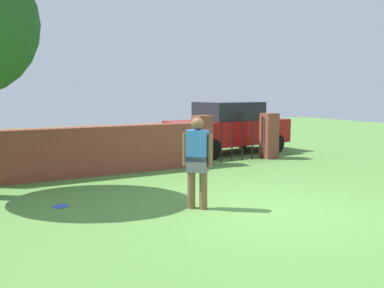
% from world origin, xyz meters
% --- Properties ---
extents(ground_plane, '(40.00, 40.00, 0.00)m').
position_xyz_m(ground_plane, '(0.00, 0.00, 0.00)').
color(ground_plane, '#568C3D').
extents(brick_wall, '(5.50, 0.50, 1.21)m').
position_xyz_m(brick_wall, '(-1.50, 4.65, 0.60)').
color(brick_wall, brown).
rests_on(brick_wall, ground).
extents(person, '(0.41, 0.41, 1.62)m').
position_xyz_m(person, '(-1.06, 0.75, 0.90)').
color(person, brown).
rests_on(person, ground).
extents(fence_gate, '(2.85, 0.44, 1.40)m').
position_xyz_m(fence_gate, '(2.56, 4.65, 0.70)').
color(fence_gate, brown).
rests_on(fence_gate, ground).
extents(car, '(4.34, 2.23, 1.72)m').
position_xyz_m(car, '(3.29, 6.19, 0.86)').
color(car, '#A51111').
rests_on(car, ground).
extents(frisbee_blue, '(0.27, 0.27, 0.02)m').
position_xyz_m(frisbee_blue, '(-3.15, 2.06, 0.01)').
color(frisbee_blue, blue).
rests_on(frisbee_blue, ground).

